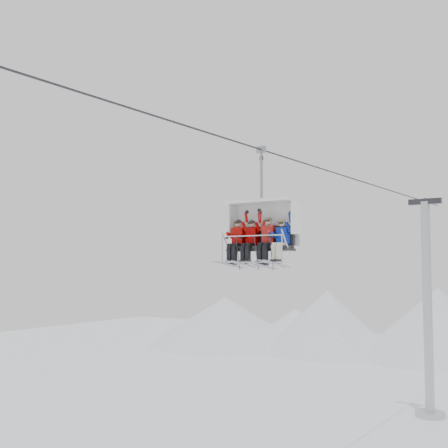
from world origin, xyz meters
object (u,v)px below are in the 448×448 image
Objects in this scene: skier_far_left at (237,240)px; skier_far_right at (281,240)px; skier_center_right at (268,239)px; lift_tower_right at (428,322)px; chairlift_carrier at (264,225)px; skier_center_left at (251,240)px.

skier_far_right is at bearing -0.35° from skier_far_left.
skier_far_right is (0.52, -0.01, -0.05)m from skier_center_right.
lift_tower_right is 7.85× the size of skier_center_right.
lift_tower_right reaches higher than skier_far_left.
skier_center_right is 1.02× the size of skier_far_right.
skier_far_left is at bearing -160.85° from chairlift_carrier.
skier_far_left is 0.98× the size of skier_center_right.
lift_tower_right is 7.99× the size of skier_center_left.
chairlift_carrier is at bearing 19.15° from skier_far_left.
skier_far_left is at bearing 179.48° from skier_center_left.
skier_center_left is at bearing -136.90° from chairlift_carrier.
skier_center_right is 0.52m from skier_far_right.
skier_center_right reaches higher than skier_center_left.
skier_center_left is at bearing -90.95° from lift_tower_right.
lift_tower_right reaches higher than chairlift_carrier.
chairlift_carrier is at bearing 43.10° from skier_center_left.
skier_center_right is at bearing -89.04° from lift_tower_right.
chairlift_carrier reaches higher than skier_center_right.
chairlift_carrier is at bearing -90.00° from lift_tower_right.
skier_center_right is at bearing -42.28° from chairlift_carrier.
lift_tower_right is 3.38× the size of chairlift_carrier.
skier_far_left is 1.00× the size of skier_far_right.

